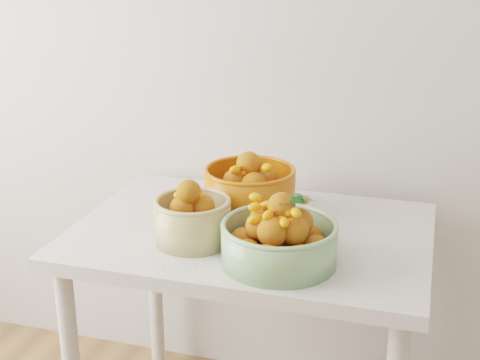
% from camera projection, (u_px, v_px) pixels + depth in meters
% --- Properties ---
extents(table, '(1.00, 0.70, 0.75)m').
position_uv_depth(table, '(251.00, 259.00, 1.93)').
color(table, silver).
rests_on(table, ground).
extents(bowl_cream, '(0.25, 0.25, 0.18)m').
position_uv_depth(bowl_cream, '(193.00, 218.00, 1.80)').
color(bowl_cream, tan).
rests_on(bowl_cream, table).
extents(bowl_green, '(0.30, 0.30, 0.19)m').
position_uv_depth(bowl_green, '(279.00, 239.00, 1.68)').
color(bowl_green, '#8BB47C').
rests_on(bowl_green, table).
extents(bowl_orange, '(0.33, 0.33, 0.20)m').
position_uv_depth(bowl_orange, '(250.00, 190.00, 1.97)').
color(bowl_orange, '#CC530D').
rests_on(bowl_orange, table).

